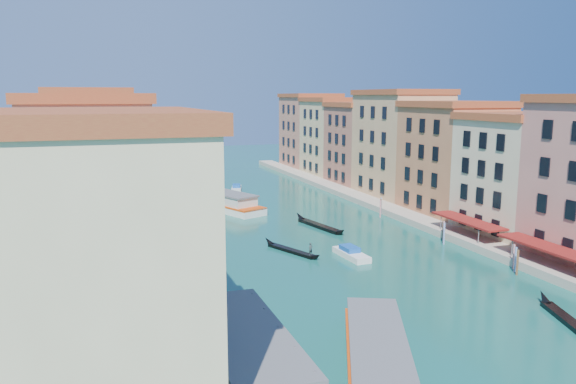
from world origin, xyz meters
The scene contains 14 objects.
left_bank_palazzos centered at (-26.00, 64.68, 9.71)m, with size 12.80×128.40×21.00m.
right_bank_palazzos centered at (30.00, 65.00, 9.75)m, with size 12.80×128.40×21.00m.
quay centered at (22.00, 65.00, 0.50)m, with size 4.00×140.00×1.00m, color #AEA08D.
restaurant_awnings centered at (22.19, 23.00, 2.99)m, with size 3.20×44.55×3.12m.
vaporetto_stop centered at (-16.00, 12.00, 1.44)m, with size 5.40×16.40×3.65m.
mooring_poles_right centered at (19.10, 28.80, 1.30)m, with size 1.44×54.24×3.20m.
mooring_poles_left centered at (-18.50, 12.00, 1.30)m, with size 0.24×8.24×3.20m.
vaporetto_near centered at (-6.96, 9.78, 1.27)m, with size 11.58×19.07×2.82m.
vaporetto_far centered at (-5.09, 73.39, 1.43)m, with size 12.86×21.51×3.17m.
gondola_fore centered at (-2.26, 41.86, 0.37)m, with size 4.99×10.35×2.17m.
gondola_right centered at (13.05, 11.87, 0.46)m, with size 4.67×11.78×2.42m.
gondola_far centered at (6.21, 53.76, 0.39)m, with size 3.77×13.41×1.91m.
motorboat_mid centered at (3.98, 37.41, 0.52)m, with size 2.45×6.56×1.33m.
motorboat_far centered at (2.38, 90.69, 0.51)m, with size 3.58×6.57×1.30m.
Camera 1 is at (-25.18, -23.70, 19.68)m, focal length 35.00 mm.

